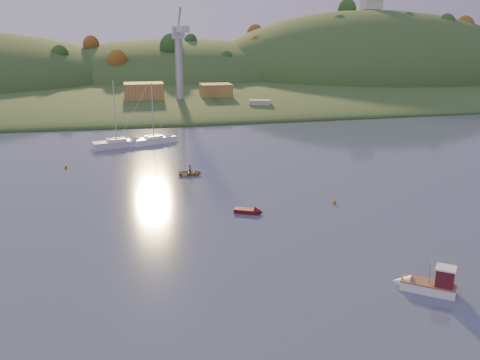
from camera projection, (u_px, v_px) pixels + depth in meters
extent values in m
plane|color=#313E50|center=(332.00, 338.00, 39.51)|extent=(500.00, 500.00, 0.00)
cube|color=#22441B|center=(151.00, 76.00, 255.60)|extent=(620.00, 220.00, 1.50)
ellipsoid|color=#22441B|center=(161.00, 91.00, 194.53)|extent=(640.00, 150.00, 7.00)
ellipsoid|color=#22441B|center=(176.00, 80.00, 238.87)|extent=(140.00, 120.00, 36.00)
ellipsoid|color=#22441B|center=(367.00, 79.00, 242.35)|extent=(150.00, 130.00, 60.00)
cube|color=beige|center=(372.00, 4.00, 233.48)|extent=(8.00, 6.00, 5.00)
cube|color=slate|center=(190.00, 103.00, 154.84)|extent=(42.00, 16.00, 2.40)
cube|color=olive|center=(144.00, 91.00, 152.11)|extent=(11.00, 8.00, 4.80)
cube|color=olive|center=(216.00, 91.00, 157.50)|extent=(9.00, 7.00, 4.00)
cylinder|color=#B7B7BC|center=(179.00, 68.00, 149.55)|extent=(2.20, 2.20, 18.00)
cube|color=#B7B7BC|center=(178.00, 33.00, 146.96)|extent=(3.20, 3.20, 3.20)
cube|color=#B7B7BC|center=(182.00, 29.00, 138.23)|extent=(1.80, 18.00, 1.60)
cube|color=#B7B7BC|center=(176.00, 29.00, 151.38)|extent=(1.80, 10.00, 1.60)
cube|color=white|center=(428.00, 287.00, 46.34)|extent=(4.59, 4.12, 0.82)
cone|color=white|center=(401.00, 282.00, 47.30)|extent=(2.27, 2.28, 1.64)
cube|color=brown|center=(429.00, 283.00, 46.22)|extent=(4.62, 4.16, 0.11)
cube|color=#54131A|center=(445.00, 277.00, 45.47)|extent=(1.99, 1.98, 1.64)
cube|color=white|center=(446.00, 268.00, 45.23)|extent=(2.25, 2.23, 0.14)
cylinder|color=silver|center=(430.00, 272.00, 45.93)|extent=(0.10, 0.10, 2.19)
cube|color=white|center=(154.00, 141.00, 106.26)|extent=(8.95, 5.84, 1.19)
cube|color=white|center=(154.00, 137.00, 106.09)|extent=(3.75, 3.08, 0.76)
cylinder|color=silver|center=(153.00, 111.00, 104.63)|extent=(0.18, 0.18, 10.79)
cylinder|color=silver|center=(154.00, 136.00, 106.02)|extent=(3.21, 1.50, 0.12)
cylinder|color=white|center=(154.00, 136.00, 105.99)|extent=(2.91, 1.54, 0.36)
cube|color=silver|center=(117.00, 144.00, 102.84)|extent=(9.55, 5.19, 1.26)
cube|color=silver|center=(117.00, 141.00, 102.66)|extent=(3.87, 2.94, 0.80)
cylinder|color=silver|center=(115.00, 111.00, 101.11)|extent=(0.18, 0.18, 11.44)
cylinder|color=silver|center=(117.00, 139.00, 102.59)|extent=(3.55, 1.14, 0.12)
cylinder|color=silver|center=(117.00, 139.00, 102.56)|extent=(3.18, 1.24, 0.36)
imported|color=#A07F58|center=(190.00, 173.00, 83.33)|extent=(3.80, 2.82, 0.76)
imported|color=black|center=(190.00, 171.00, 83.24)|extent=(0.37, 0.54, 1.42)
cube|color=#4F0B0E|center=(247.00, 211.00, 66.23)|extent=(3.30, 2.49, 0.51)
cone|color=#4F0B0E|center=(259.00, 212.00, 65.86)|extent=(1.52, 1.58, 1.23)
cube|color=#515A6B|center=(260.00, 109.00, 145.36)|extent=(14.23, 8.83, 1.72)
cube|color=#B7B7BC|center=(260.00, 104.00, 144.97)|extent=(6.36, 4.56, 2.30)
sphere|color=orange|center=(334.00, 201.00, 69.89)|extent=(0.50, 0.50, 0.50)
sphere|color=orange|center=(66.00, 166.00, 87.65)|extent=(0.50, 0.50, 0.50)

